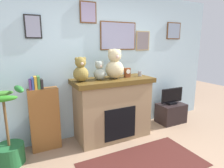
% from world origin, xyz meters
% --- Properties ---
extents(back_wall, '(5.20, 0.15, 2.60)m').
position_xyz_m(back_wall, '(0.00, 2.00, 1.31)').
color(back_wall, silver).
rests_on(back_wall, ground_plane).
extents(fireplace, '(1.42, 0.65, 1.09)m').
position_xyz_m(fireplace, '(0.08, 1.64, 0.55)').
color(fireplace, '#937655').
rests_on(fireplace, ground_plane).
extents(bookshelf, '(0.45, 0.16, 1.22)m').
position_xyz_m(bookshelf, '(-1.08, 1.74, 0.54)').
color(bookshelf, brown).
rests_on(bookshelf, ground_plane).
extents(potted_plant, '(0.58, 0.49, 1.12)m').
position_xyz_m(potted_plant, '(-1.61, 1.56, 0.34)').
color(potted_plant, '#1E592D').
rests_on(potted_plant, ground_plane).
extents(tv_stand, '(0.58, 0.40, 0.41)m').
position_xyz_m(tv_stand, '(1.51, 1.64, 0.21)').
color(tv_stand, black).
rests_on(tv_stand, ground_plane).
extents(television, '(0.55, 0.14, 0.35)m').
position_xyz_m(television, '(1.51, 1.64, 0.58)').
color(television, black).
rests_on(television, tv_stand).
extents(area_rug, '(1.77, 0.92, 0.01)m').
position_xyz_m(area_rug, '(0.08, 0.67, 0.00)').
color(area_rug, '#431C18').
rests_on(area_rug, ground_plane).
extents(candle_jar, '(0.07, 0.07, 0.10)m').
position_xyz_m(candle_jar, '(0.65, 1.63, 1.14)').
color(candle_jar, gray).
rests_on(candle_jar, fireplace).
extents(mantel_clock, '(0.10, 0.08, 0.17)m').
position_xyz_m(mantel_clock, '(0.37, 1.62, 1.18)').
color(mantel_clock, brown).
rests_on(mantel_clock, fireplace).
extents(teddy_bear_grey, '(0.25, 0.25, 0.40)m').
position_xyz_m(teddy_bear_grey, '(-0.49, 1.62, 1.27)').
color(teddy_bear_grey, olive).
rests_on(teddy_bear_grey, fireplace).
extents(teddy_bear_tan, '(0.20, 0.20, 0.32)m').
position_xyz_m(teddy_bear_tan, '(-0.17, 1.62, 1.24)').
color(teddy_bear_tan, '#95A093').
rests_on(teddy_bear_tan, fireplace).
extents(teddy_bear_cream, '(0.32, 0.32, 0.51)m').
position_xyz_m(teddy_bear_cream, '(0.11, 1.62, 1.33)').
color(teddy_bear_cream, '#CCBA8C').
rests_on(teddy_bear_cream, fireplace).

